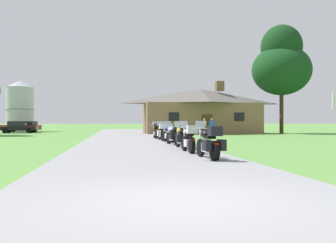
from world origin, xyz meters
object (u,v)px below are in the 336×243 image
Objects in this scene: motorcycle_silver_second_in_row at (189,139)px; motorcycle_blue_fifth_in_row at (169,133)px; motorcycle_white_farthest_in_row at (156,131)px; motorcycle_black_nearest_to_camera at (210,143)px; bystander_blue_shirt_near_lodge at (212,126)px; motorcycle_yellow_sixth_in_row at (162,132)px; bystander_white_shirt_beside_signpost at (204,126)px; parked_black_sedan_far_left at (18,128)px; motorcycle_yellow_third_in_row at (182,137)px; motorcycle_silver_fourth_in_row at (174,135)px; tree_right_of_lodge at (281,63)px; metal_silo_distant at (20,106)px; parked_red_suv_far_left at (21,126)px.

motorcycle_silver_second_in_row and motorcycle_blue_fifth_in_row have the same top height.
motorcycle_black_nearest_to_camera is at bearing -89.92° from motorcycle_white_farthest_in_row.
motorcycle_black_nearest_to_camera is 1.24× the size of bystander_blue_shirt_near_lodge.
motorcycle_yellow_sixth_in_row is 1.00× the size of motorcycle_white_farthest_in_row.
bystander_white_shirt_beside_signpost is (5.79, 8.19, 0.31)m from motorcycle_white_farthest_in_row.
motorcycle_blue_fifth_in_row is at bearing 20.06° from bystander_white_shirt_beside_signpost.
parked_black_sedan_far_left is at bearing -18.73° from bystander_blue_shirt_near_lodge.
bystander_blue_shirt_near_lodge reaches higher than motorcycle_yellow_third_in_row.
motorcycle_silver_fourth_in_row is 1.00× the size of motorcycle_blue_fifth_in_row.
tree_right_of_lodge is (15.58, 22.77, 7.37)m from motorcycle_yellow_third_in_row.
motorcycle_silver_fourth_in_row is 1.23× the size of bystander_blue_shirt_near_lodge.
metal_silo_distant is at bearing 10.37° from parked_black_sedan_far_left.
bystander_white_shirt_beside_signpost reaches higher than motorcycle_blue_fifth_in_row.
motorcycle_silver_second_in_row is 10.30m from motorcycle_yellow_sixth_in_row.
motorcycle_yellow_sixth_in_row is at bearing 15.14° from bystander_white_shirt_beside_signpost.
motorcycle_yellow_sixth_in_row is (-0.01, 13.10, 0.00)m from motorcycle_black_nearest_to_camera.
motorcycle_black_nearest_to_camera is at bearing -68.64° from metal_silo_distant.
motorcycle_black_nearest_to_camera reaches higher than parked_black_sedan_far_left.
bystander_blue_shirt_near_lodge is at bearing -157.44° from tree_right_of_lodge.
tree_right_of_lodge is 34.70m from metal_silo_distant.
motorcycle_yellow_third_in_row is 20.04m from bystander_blue_shirt_near_lodge.
metal_silo_distant reaches higher than bystander_white_shirt_beside_signpost.
motorcycle_blue_fifth_in_row is 1.24× the size of bystander_white_shirt_beside_signpost.
motorcycle_blue_fifth_in_row is at bearing 70.96° from bystander_blue_shirt_near_lodge.
motorcycle_blue_fifth_in_row and motorcycle_yellow_sixth_in_row have the same top height.
bystander_white_shirt_beside_signpost reaches higher than parked_red_suv_far_left.
motorcycle_silver_second_in_row is 34.05m from parked_black_sedan_far_left.
motorcycle_black_nearest_to_camera is at bearing -158.86° from parked_black_sedan_far_left.
motorcycle_yellow_sixth_in_row is at bearing 80.51° from motorcycle_silver_fourth_in_row.
motorcycle_yellow_third_in_row is at bearing -101.26° from motorcycle_blue_fifth_in_row.
metal_silo_distant is at bearing -85.78° from bystander_white_shirt_beside_signpost.
parked_red_suv_far_left is at bearing 120.11° from motorcycle_yellow_sixth_in_row.
motorcycle_blue_fifth_in_row is at bearing -149.89° from parked_black_sedan_far_left.
motorcycle_white_farthest_in_row is (-0.10, 2.91, 0.01)m from motorcycle_yellow_sixth_in_row.
bystander_white_shirt_beside_signpost is 0.24× the size of metal_silo_distant.
motorcycle_white_farthest_in_row is (-0.15, 8.06, 0.01)m from motorcycle_silver_fourth_in_row.
parked_red_suv_far_left is at bearing 112.12° from motorcycle_silver_second_in_row.
tree_right_of_lodge is at bearing -22.87° from metal_silo_distant.
metal_silo_distant is at bearing 122.10° from motorcycle_white_farthest_in_row.
motorcycle_yellow_sixth_in_row is at bearing -88.38° from motorcycle_white_farthest_in_row.
bystander_white_shirt_beside_signpost is at bearing 57.91° from motorcycle_blue_fifth_in_row.
motorcycle_yellow_third_in_row is 1.25× the size of bystander_white_shirt_beside_signpost.
motorcycle_silver_fourth_in_row is 0.42× the size of parked_red_suv_far_left.
parked_black_sedan_far_left is at bearing -72.97° from bystander_white_shirt_beside_signpost.
parked_red_suv_far_left is at bearing 124.97° from motorcycle_white_farthest_in_row.
motorcycle_silver_fourth_in_row is at bearing -91.33° from motorcycle_yellow_sixth_in_row.
bystander_white_shirt_beside_signpost reaches higher than motorcycle_white_farthest_in_row.
parked_red_suv_far_left reaches higher than motorcycle_silver_second_in_row.
motorcycle_silver_fourth_in_row is at bearing -127.86° from tree_right_of_lodge.
motorcycle_blue_fifth_in_row is (0.11, 10.56, 0.01)m from motorcycle_black_nearest_to_camera.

